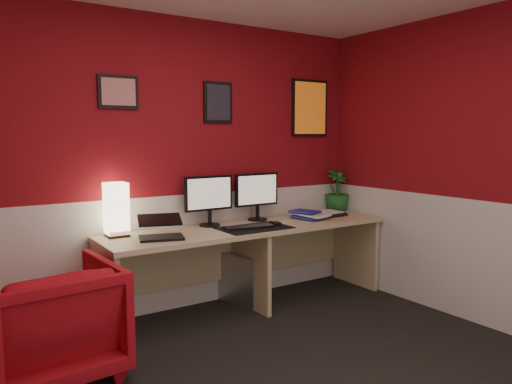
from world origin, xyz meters
name	(u,v)px	position (x,y,z in m)	size (l,w,h in m)	color
wall_back	(161,167)	(0.00, 1.75, 1.25)	(4.00, 0.01, 2.50)	maroon
wall_right	(494,170)	(2.00, 0.00, 1.25)	(0.01, 3.50, 2.50)	maroon
wainscot_back	(163,254)	(0.00, 1.75, 0.50)	(4.00, 0.01, 1.00)	silver
wainscot_right	(489,265)	(2.00, 0.00, 0.50)	(0.01, 3.50, 1.00)	silver
desk	(250,267)	(0.67, 1.41, 0.36)	(2.60, 0.65, 0.73)	#C9B581
shoji_lamp	(116,211)	(-0.43, 1.60, 0.93)	(0.16, 0.16, 0.40)	#FFE5B2
laptop	(161,225)	(-0.18, 1.33, 0.84)	(0.33, 0.23, 0.22)	black
monitor_left	(209,193)	(0.38, 1.60, 1.02)	(0.45, 0.06, 0.58)	black
monitor_right	(257,189)	(0.88, 1.61, 1.02)	(0.45, 0.06, 0.58)	black
desk_mat	(255,228)	(0.64, 1.29, 0.73)	(0.60, 0.38, 0.01)	black
keyboard	(249,227)	(0.59, 1.31, 0.74)	(0.42, 0.14, 0.02)	black
mouse	(276,223)	(0.86, 1.28, 0.75)	(0.06, 0.10, 0.03)	black
book_bottom	(301,219)	(1.22, 1.38, 0.74)	(0.21, 0.28, 0.03)	#21269B
book_middle	(303,216)	(1.23, 1.37, 0.77)	(0.23, 0.31, 0.02)	silver
book_top	(299,213)	(1.22, 1.41, 0.79)	(0.19, 0.26, 0.02)	#21269B
zen_tray	(326,214)	(1.57, 1.44, 0.74)	(0.35, 0.25, 0.03)	black
potted_plant	(337,190)	(1.87, 1.61, 0.95)	(0.24, 0.24, 0.44)	#19591E
pc_tower	(243,278)	(0.68, 1.54, 0.23)	(0.20, 0.45, 0.45)	#99999E
armchair	(50,321)	(-1.06, 1.03, 0.36)	(0.78, 0.80, 0.73)	#A50F18
art_left	(118,92)	(-0.35, 1.74, 1.85)	(0.32, 0.02, 0.26)	red
art_center	(218,102)	(0.55, 1.74, 1.80)	(0.28, 0.02, 0.36)	black
art_right	(310,108)	(1.60, 1.74, 1.78)	(0.44, 0.02, 0.56)	orange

